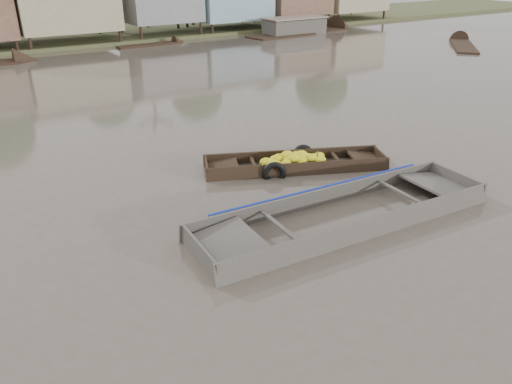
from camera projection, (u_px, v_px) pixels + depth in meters
ground at (289, 223)px, 11.69m from camera, size 120.00×120.00×0.00m
banana_boat at (293, 164)px, 14.65m from camera, size 5.40×3.34×0.74m
viewer_boat at (345, 217)px, 11.81m from camera, size 7.71×2.51×0.61m
distant_boats at (239, 39)px, 36.21m from camera, size 49.58×15.48×1.38m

